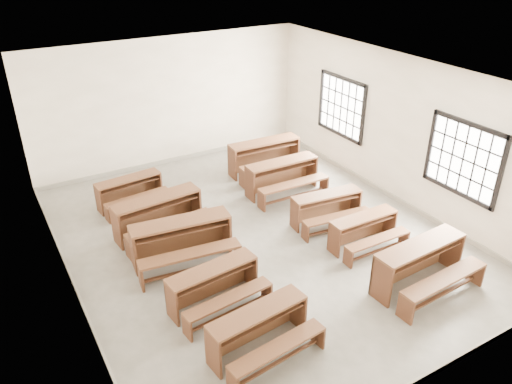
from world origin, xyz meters
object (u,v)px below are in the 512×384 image
desk_set_7 (327,206)px  desk_set_8 (283,175)px  desk_set_2 (182,238)px  desk_set_9 (265,154)px  desk_set_1 (214,284)px  desk_set_3 (159,213)px  desk_set_6 (364,229)px  desk_set_0 (260,328)px  desk_set_5 (421,262)px  desk_set_4 (130,190)px

desk_set_7 → desk_set_8: bearing=98.3°
desk_set_2 → desk_set_9: same height
desk_set_1 → desk_set_3: desk_set_3 is taller
desk_set_2 → desk_set_6: size_ratio=1.35×
desk_set_1 → desk_set_9: 5.08m
desk_set_0 → desk_set_3: desk_set_3 is taller
desk_set_5 → desk_set_3: bearing=127.6°
desk_set_4 → desk_set_5: (3.35, -5.21, 0.09)m
desk_set_3 → desk_set_6: size_ratio=1.30×
desk_set_6 → desk_set_7: bearing=96.4°
desk_set_1 → desk_set_6: bearing=-4.1°
desk_set_5 → desk_set_8: bearing=89.3°
desk_set_2 → desk_set_3: size_ratio=1.04×
desk_set_0 → desk_set_9: size_ratio=0.87×
desk_set_5 → desk_set_6: (-0.00, 1.40, -0.10)m
desk_set_1 → desk_set_9: (3.30, 3.86, 0.07)m
desk_set_0 → desk_set_7: desk_set_0 is taller
desk_set_3 → desk_set_4: desk_set_3 is taller
desk_set_5 → desk_set_8: 4.03m
desk_set_8 → desk_set_6: bearing=-85.9°
desk_set_1 → desk_set_3: 2.47m
desk_set_3 → desk_set_5: (3.21, -3.79, 0.00)m
desk_set_4 → desk_set_8: bearing=-26.0°
desk_set_4 → desk_set_7: desk_set_7 is taller
desk_set_6 → desk_set_8: desk_set_8 is taller
desk_set_0 → desk_set_5: bearing=-7.4°
desk_set_0 → desk_set_3: bearing=85.9°
desk_set_2 → desk_set_9: (3.26, 2.47, 0.00)m
desk_set_2 → desk_set_4: (-0.18, 2.51, -0.10)m
desk_set_3 → desk_set_4: 1.43m
desk_set_2 → desk_set_4: 2.52m
desk_set_3 → desk_set_5: bearing=-54.9°
desk_set_4 → desk_set_7: size_ratio=0.96×
desk_set_1 → desk_set_4: bearing=86.4°
desk_set_1 → desk_set_5: 3.47m
desk_set_4 → desk_set_7: (3.25, -2.79, 0.01)m
desk_set_1 → desk_set_8: desk_set_8 is taller
desk_set_5 → desk_set_7: bearing=89.8°
desk_set_4 → desk_set_6: 5.07m
desk_set_9 → desk_set_2: bearing=-140.3°
desk_set_7 → desk_set_1: bearing=-153.5°
desk_set_6 → desk_set_9: desk_set_9 is taller
desk_set_6 → desk_set_8: bearing=93.7°
desk_set_2 → desk_set_3: bearing=98.8°
desk_set_6 → desk_set_7: desk_set_7 is taller
desk_set_3 → desk_set_1: bearing=-95.2°
desk_set_5 → desk_set_6: desk_set_5 is taller
desk_set_4 → desk_set_6: bearing=-54.4°
desk_set_6 → desk_set_9: 3.77m
desk_set_1 → desk_set_9: size_ratio=0.86×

